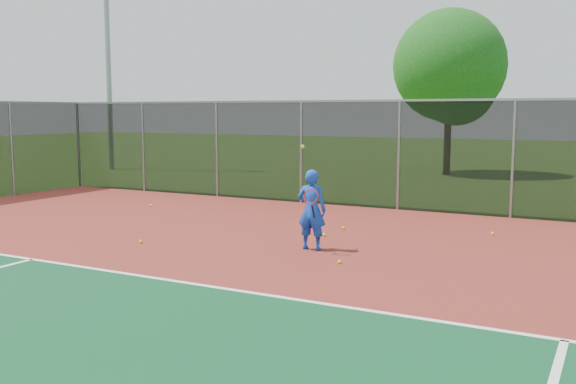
# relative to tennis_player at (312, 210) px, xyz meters

# --- Properties ---
(court_apron) EXTENTS (30.00, 20.00, 0.02)m
(court_apron) POSITION_rel_tennis_player_xyz_m (2.86, -4.19, -0.81)
(court_apron) COLOR maroon
(court_apron) RESTS_ON ground
(fence_back) EXTENTS (30.00, 0.06, 3.03)m
(fence_back) POSITION_rel_tennis_player_xyz_m (2.86, 5.81, 0.75)
(fence_back) COLOR black
(fence_back) RESTS_ON court_apron
(tennis_player) EXTENTS (0.61, 0.63, 2.05)m
(tennis_player) POSITION_rel_tennis_player_xyz_m (0.00, 0.00, 0.00)
(tennis_player) COLOR blue
(tennis_player) RESTS_ON court_apron
(practice_ball_1) EXTENTS (0.07, 0.07, 0.07)m
(practice_ball_1) POSITION_rel_tennis_player_xyz_m (-3.38, -1.10, -0.76)
(practice_ball_1) COLOR yellow
(practice_ball_1) RESTS_ON court_apron
(practice_ball_3) EXTENTS (0.07, 0.07, 0.07)m
(practice_ball_3) POSITION_rel_tennis_player_xyz_m (-0.29, 2.30, -0.76)
(practice_ball_3) COLOR yellow
(practice_ball_3) RESTS_ON court_apron
(practice_ball_4) EXTENTS (0.07, 0.07, 0.07)m
(practice_ball_4) POSITION_rel_tennis_player_xyz_m (0.96, -0.84, -0.76)
(practice_ball_4) COLOR yellow
(practice_ball_4) RESTS_ON court_apron
(practice_ball_5) EXTENTS (0.07, 0.07, 0.07)m
(practice_ball_5) POSITION_rel_tennis_player_xyz_m (-0.34, 1.34, -0.76)
(practice_ball_5) COLOR yellow
(practice_ball_5) RESTS_ON court_apron
(practice_ball_6) EXTENTS (0.07, 0.07, 0.07)m
(practice_ball_6) POSITION_rel_tennis_player_xyz_m (2.88, 3.20, -0.76)
(practice_ball_6) COLOR yellow
(practice_ball_6) RESTS_ON court_apron
(practice_ball_7) EXTENTS (0.07, 0.07, 0.07)m
(practice_ball_7) POSITION_rel_tennis_player_xyz_m (-6.55, 3.04, -0.76)
(practice_ball_7) COLOR yellow
(practice_ball_7) RESTS_ON court_apron
(floodlight_nw) EXTENTS (0.90, 0.40, 12.95)m
(floodlight_nw) POSITION_rel_tennis_player_xyz_m (-16.13, 11.72, 6.44)
(floodlight_nw) COLOR gray
(floodlight_nw) RESTS_ON ground
(tree_back_left) EXTENTS (4.83, 4.83, 7.10)m
(tree_back_left) POSITION_rel_tennis_player_xyz_m (-1.43, 16.76, 3.64)
(tree_back_left) COLOR #372414
(tree_back_left) RESTS_ON ground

